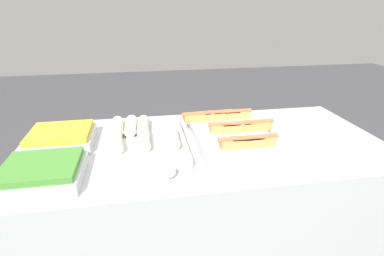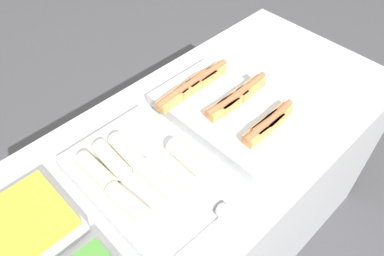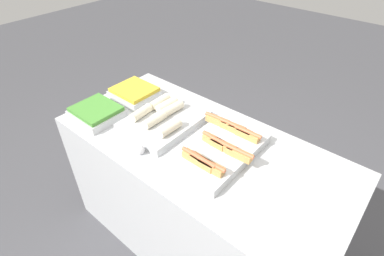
{
  "view_description": "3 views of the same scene",
  "coord_description": "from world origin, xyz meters",
  "views": [
    {
      "loc": [
        -0.27,
        -1.24,
        1.51
      ],
      "look_at": [
        -0.06,
        0.0,
        0.99
      ],
      "focal_mm": 28.0,
      "sensor_mm": 36.0,
      "label": 1
    },
    {
      "loc": [
        -0.66,
        -0.61,
        1.93
      ],
      "look_at": [
        -0.06,
        0.0,
        0.99
      ],
      "focal_mm": 35.0,
      "sensor_mm": 36.0,
      "label": 2
    },
    {
      "loc": [
        0.79,
        -1.01,
        2.0
      ],
      "look_at": [
        -0.06,
        0.0,
        0.99
      ],
      "focal_mm": 28.0,
      "sensor_mm": 36.0,
      "label": 3
    }
  ],
  "objects": [
    {
      "name": "serving_spoon_near",
      "position": [
        -0.21,
        -0.27,
        0.93
      ],
      "size": [
        0.25,
        0.05,
        0.05
      ],
      "color": "silver",
      "rests_on": "counter"
    },
    {
      "name": "tray_wraps",
      "position": [
        -0.28,
        0.0,
        0.94
      ],
      "size": [
        0.36,
        0.48,
        0.1
      ],
      "color": "silver",
      "rests_on": "counter"
    },
    {
      "name": "tray_hotdogs",
      "position": [
        0.13,
        0.0,
        0.95
      ],
      "size": [
        0.41,
        0.53,
        0.1
      ],
      "color": "silver",
      "rests_on": "counter"
    },
    {
      "name": "tray_side_front",
      "position": [
        -0.65,
        -0.22,
        0.94
      ],
      "size": [
        0.29,
        0.26,
        0.07
      ],
      "color": "silver",
      "rests_on": "counter"
    },
    {
      "name": "ground_plane",
      "position": [
        0.0,
        0.0,
        0.0
      ],
      "size": [
        12.0,
        12.0,
        0.0
      ],
      "primitive_type": "plane",
      "color": "#4C4C51"
    },
    {
      "name": "counter",
      "position": [
        0.0,
        0.0,
        0.45
      ],
      "size": [
        1.69,
        0.8,
        0.91
      ],
      "color": "silver",
      "rests_on": "ground_plane"
    },
    {
      "name": "tray_side_back",
      "position": [
        -0.65,
        0.09,
        0.94
      ],
      "size": [
        0.29,
        0.26,
        0.07
      ],
      "color": "silver",
      "rests_on": "counter"
    }
  ]
}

